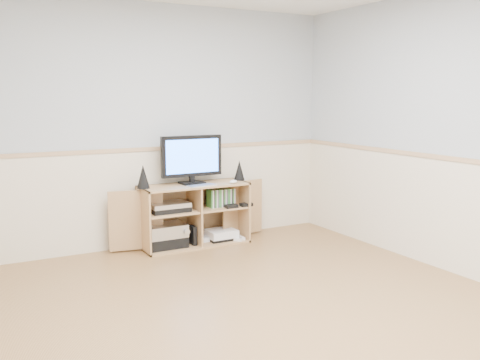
# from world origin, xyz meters

# --- Properties ---
(room) EXTENTS (4.04, 4.54, 2.54)m
(room) POSITION_xyz_m (-0.06, 0.12, 1.22)
(room) COLOR #A28148
(room) RESTS_ON ground
(media_cabinet) EXTENTS (1.77, 0.43, 0.65)m
(media_cabinet) POSITION_xyz_m (0.33, 2.06, 0.33)
(media_cabinet) COLOR tan
(media_cabinet) RESTS_ON floor
(monitor) EXTENTS (0.67, 0.18, 0.51)m
(monitor) POSITION_xyz_m (0.33, 2.05, 0.93)
(monitor) COLOR black
(monitor) RESTS_ON media_cabinet
(speaker_left) EXTENTS (0.13, 0.13, 0.24)m
(speaker_left) POSITION_xyz_m (-0.21, 2.03, 0.77)
(speaker_left) COLOR black
(speaker_left) RESTS_ON media_cabinet
(speaker_right) EXTENTS (0.12, 0.12, 0.22)m
(speaker_right) POSITION_xyz_m (0.88, 2.03, 0.76)
(speaker_right) COLOR black
(speaker_right) RESTS_ON media_cabinet
(keyboard) EXTENTS (0.31, 0.16, 0.01)m
(keyboard) POSITION_xyz_m (0.36, 1.87, 0.66)
(keyboard) COLOR silver
(keyboard) RESTS_ON media_cabinet
(mouse) EXTENTS (0.11, 0.09, 0.04)m
(mouse) POSITION_xyz_m (0.72, 1.87, 0.67)
(mouse) COLOR white
(mouse) RESTS_ON media_cabinet
(av_components) EXTENTS (0.50, 0.30, 0.47)m
(av_components) POSITION_xyz_m (0.02, 2.01, 0.22)
(av_components) COLOR black
(av_components) RESTS_ON media_cabinet
(game_consoles) EXTENTS (0.45, 0.30, 0.11)m
(game_consoles) POSITION_xyz_m (0.62, 1.99, 0.07)
(game_consoles) COLOR white
(game_consoles) RESTS_ON media_cabinet
(game_cases) EXTENTS (0.28, 0.13, 0.19)m
(game_cases) POSITION_xyz_m (0.63, 1.99, 0.48)
(game_cases) COLOR #3F8C3F
(game_cases) RESTS_ON media_cabinet
(wall_outlet) EXTENTS (0.12, 0.03, 0.12)m
(wall_outlet) POSITION_xyz_m (1.00, 2.23, 0.60)
(wall_outlet) COLOR white
(wall_outlet) RESTS_ON wall_back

